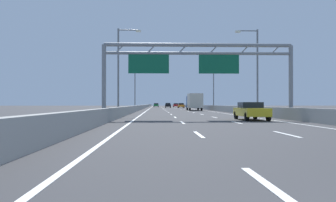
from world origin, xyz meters
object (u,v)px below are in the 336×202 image
streetlamp_left_far (136,82)px  box_truck (194,101)px  yellow_car (251,111)px  streetlamp_right_far (212,83)px  green_car (156,105)px  streetlamp_left_mid (120,66)px  streetlamp_right_mid (255,66)px  orange_car (181,105)px  black_car (168,105)px  red_car (176,105)px  sign_gantry (195,61)px

streetlamp_left_far → box_truck: size_ratio=1.25×
streetlamp_left_far → yellow_car: size_ratio=2.10×
streetlamp_right_far → box_truck: (-3.95, -3.74, -3.70)m
streetlamp_left_far → green_car: 63.68m
yellow_car → green_car: bearing=94.0°
green_car → box_truck: bearing=-83.9°
streetlamp_left_mid → streetlamp_right_mid: bearing=0.0°
streetlamp_left_mid → orange_car: bearing=80.4°
black_car → red_car: black_car is taller
sign_gantry → black_car: sign_gantry is taller
orange_car → box_truck: bearing=-90.4°
sign_gantry → yellow_car: sign_gantry is taller
streetlamp_left_far → streetlamp_right_far: size_ratio=1.00×
box_truck → streetlamp_left_far: bearing=161.2°
black_car → box_truck: size_ratio=0.55×
orange_car → box_truck: box_truck is taller
orange_car → black_car: bearing=118.6°
streetlamp_right_mid → streetlamp_left_far: 33.72m
streetlamp_left_mid → streetlamp_left_far: (0.00, 30.23, 0.00)m
green_car → black_car: bearing=-79.8°
streetlamp_right_far → green_car: size_ratio=2.12×
streetlamp_right_mid → box_truck: 27.04m
black_car → streetlamp_left_far: bearing=-100.1°
yellow_car → red_car: size_ratio=1.02×
streetlamp_right_mid → green_car: bearing=96.8°
black_car → orange_car: black_car is taller
orange_car → sign_gantry: bearing=-93.1°
streetlamp_right_far → box_truck: 6.58m
streetlamp_left_far → streetlamp_right_far: (14.93, 0.00, 0.00)m
streetlamp_right_mid → red_car: streetlamp_right_mid is taller
orange_car → streetlamp_left_far: bearing=-107.4°
black_car → box_truck: box_truck is taller
streetlamp_left_mid → red_car: streetlamp_left_mid is taller
red_car → streetlamp_right_far: bearing=-86.2°
sign_gantry → black_car: 82.08m
red_car → black_car: bearing=-101.7°
streetlamp_left_mid → streetlamp_left_far: same height
streetlamp_left_mid → streetlamp_right_mid: 14.93m
black_car → yellow_car: bearing=-87.5°
sign_gantry → streetlamp_left_mid: (-7.19, 9.24, 0.59)m
sign_gantry → streetlamp_left_mid: size_ratio=1.70×
green_car → box_truck: size_ratio=0.59×
streetlamp_right_mid → streetlamp_left_far: (-14.93, 30.23, 0.00)m
red_car → green_car: bearing=147.5°
streetlamp_right_mid → streetlamp_left_mid: bearing=180.0°
streetlamp_right_far → box_truck: streetlamp_right_far is taller
orange_car → red_car: 23.03m
streetlamp_left_far → streetlamp_right_far: 14.93m
streetlamp_right_far → yellow_car: 42.65m
black_car → red_car: bearing=78.3°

